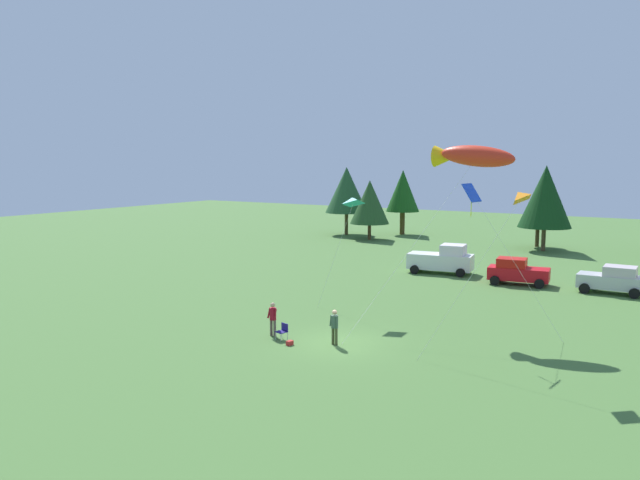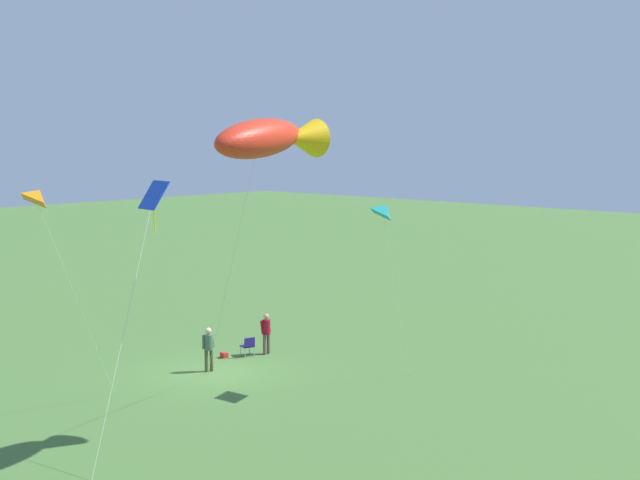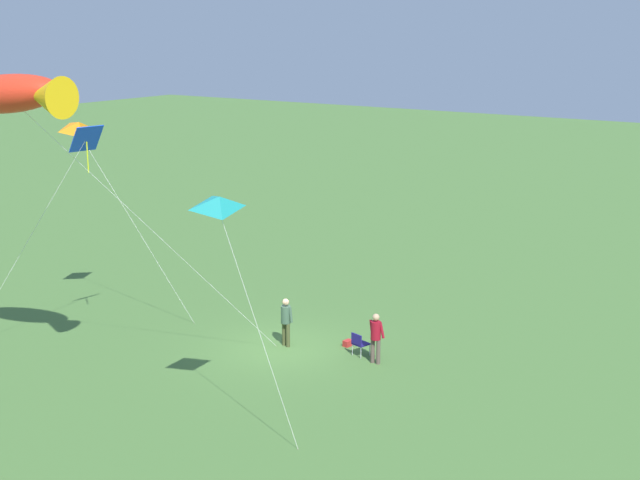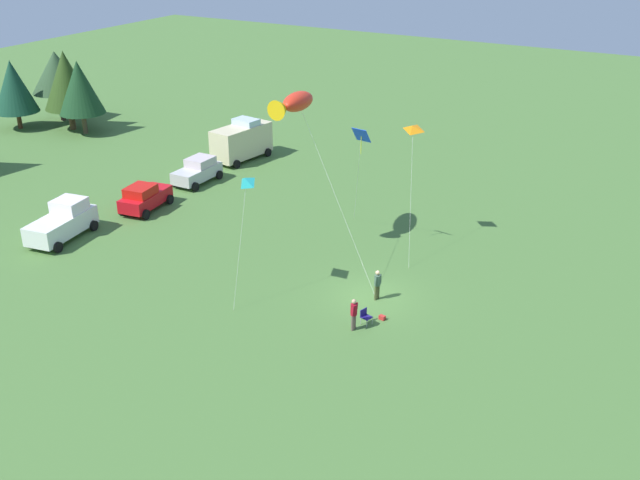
{
  "view_description": "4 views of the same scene",
  "coord_description": "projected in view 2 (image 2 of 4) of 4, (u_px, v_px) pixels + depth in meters",
  "views": [
    {
      "loc": [
        14.86,
        -25.55,
        8.89
      ],
      "look_at": [
        -2.01,
        1.56,
        4.8
      ],
      "focal_mm": 35.0,
      "sensor_mm": 36.0,
      "label": 1
    },
    {
      "loc": [
        22.06,
        25.92,
        9.22
      ],
      "look_at": [
        -3.57,
        2.36,
        5.09
      ],
      "focal_mm": 50.0,
      "sensor_mm": 36.0,
      "label": 2
    },
    {
      "loc": [
        -17.47,
        23.65,
        11.13
      ],
      "look_at": [
        -3.03,
        2.05,
        4.74
      ],
      "focal_mm": 50.0,
      "sensor_mm": 36.0,
      "label": 3
    },
    {
      "loc": [
        -32.81,
        -15.26,
        20.05
      ],
      "look_at": [
        -1.16,
        2.65,
        3.35
      ],
      "focal_mm": 42.0,
      "sensor_mm": 36.0,
      "label": 4
    }
  ],
  "objects": [
    {
      "name": "person_spectator",
      "position": [
        266.0,
        330.0,
        37.47
      ],
      "size": [
        0.6,
        0.35,
        1.74
      ],
      "rotation": [
        0.0,
        0.0,
        4.69
      ],
      "color": "brown",
      "rests_on": "ground"
    },
    {
      "name": "kite_delta_orange",
      "position": [
        40.0,
        197.0,
        26.96
      ],
      "size": [
        4.16,
        2.39,
        7.7
      ],
      "color": "orange",
      "rests_on": "ground"
    },
    {
      "name": "backpack_on_grass",
      "position": [
        224.0,
        355.0,
        36.96
      ],
      "size": [
        0.27,
        0.35,
        0.22
      ],
      "primitive_type": "cube",
      "rotation": [
        0.0,
        0.0,
        4.54
      ],
      "color": "red",
      "rests_on": "ground"
    },
    {
      "name": "kite_delta_teal",
      "position": [
        386.0,
        211.0,
        31.63
      ],
      "size": [
        2.77,
        1.37,
        6.88
      ],
      "color": "teal",
      "rests_on": "ground"
    },
    {
      "name": "ground_plane",
      "position": [
        213.0,
        373.0,
        34.63
      ],
      "size": [
        160.0,
        160.0,
        0.0
      ],
      "primitive_type": "plane",
      "color": "#456D33"
    },
    {
      "name": "folding_chair",
      "position": [
        248.0,
        345.0,
        37.12
      ],
      "size": [
        0.59,
        0.59,
        0.82
      ],
      "rotation": [
        0.0,
        0.0,
        4.45
      ],
      "color": "navy",
      "rests_on": "ground"
    },
    {
      "name": "kite_diamond_blue",
      "position": [
        153.0,
        201.0,
        27.46
      ],
      "size": [
        4.45,
        2.98,
        7.79
      ],
      "color": "blue",
      "rests_on": "ground"
    },
    {
      "name": "kite_large_fish",
      "position": [
        270.0,
        138.0,
        25.82
      ],
      "size": [
        6.19,
        8.37,
        9.84
      ],
      "color": "red",
      "rests_on": "ground"
    },
    {
      "name": "person_kite_flyer",
      "position": [
        209.0,
        346.0,
        34.73
      ],
      "size": [
        0.53,
        0.41,
        1.74
      ],
      "rotation": [
        0.0,
        0.0,
        4.46
      ],
      "color": "#444A27",
      "rests_on": "ground"
    }
  ]
}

